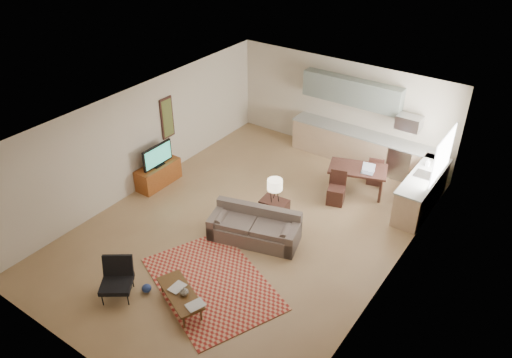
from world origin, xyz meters
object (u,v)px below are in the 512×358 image
Objects in this scene: coffee_table at (181,299)px; console_table at (274,213)px; tv_credenza at (158,174)px; armchair at (116,281)px; dining_table at (357,180)px; sofa at (254,227)px.

console_table is at bearing 112.84° from coffee_table.
console_table reaches higher than coffee_table.
coffee_table is 4.44m from tv_credenza.
armchair reaches higher than tv_credenza.
dining_table is (0.99, 5.45, 0.18)m from coffee_table.
tv_credenza is (-2.21, 3.37, -0.10)m from armchair.
dining_table is (0.93, 2.37, 0.00)m from console_table.
coffee_table is 3.08m from console_table.
armchair is at bearing -127.55° from sofa.
dining_table reaches higher than tv_credenza.
sofa is 3.20m from dining_table.
coffee_table is (0.02, -2.41, -0.18)m from sofa.
coffee_table is 1.29m from armchair.
console_table is 0.50× the size of dining_table.
armchair is 0.54× the size of dining_table.
dining_table is at bearing 103.78° from coffee_table.
sofa is 0.67m from console_table.
sofa is 3.39m from tv_credenza.
armchair is at bearing -56.78° from tv_credenza.
tv_credenza reaches higher than coffee_table.
coffee_table is at bearing -12.99° from armchair.
console_table is at bearing 3.40° from tv_credenza.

